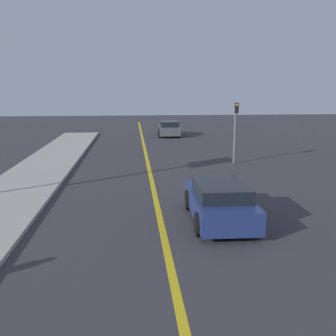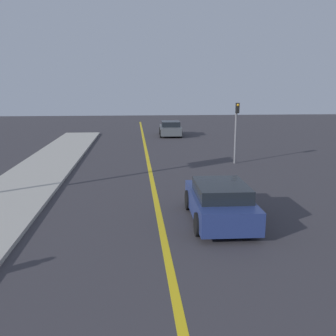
% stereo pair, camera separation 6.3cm
% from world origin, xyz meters
% --- Properties ---
extents(road_center_line, '(0.20, 60.00, 0.01)m').
position_xyz_m(road_center_line, '(0.00, 18.00, 0.00)').
color(road_center_line, gold).
rests_on(road_center_line, ground_plane).
extents(sidewalk_left, '(3.06, 35.55, 0.14)m').
position_xyz_m(sidewalk_left, '(-5.52, 17.78, 0.07)').
color(sidewalk_left, '#ADA89E').
rests_on(sidewalk_left, ground_plane).
extents(car_near_right_lane, '(1.94, 3.89, 1.27)m').
position_xyz_m(car_near_right_lane, '(1.86, 11.43, 0.63)').
color(car_near_right_lane, navy).
rests_on(car_near_right_lane, ground_plane).
extents(car_ahead_center, '(2.06, 3.97, 1.31)m').
position_xyz_m(car_ahead_center, '(2.44, 33.45, 0.64)').
color(car_ahead_center, '#4C5156').
rests_on(car_ahead_center, ground_plane).
extents(traffic_light, '(0.18, 0.40, 3.37)m').
position_xyz_m(traffic_light, '(4.83, 20.54, 2.11)').
color(traffic_light, slate).
rests_on(traffic_light, ground_plane).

